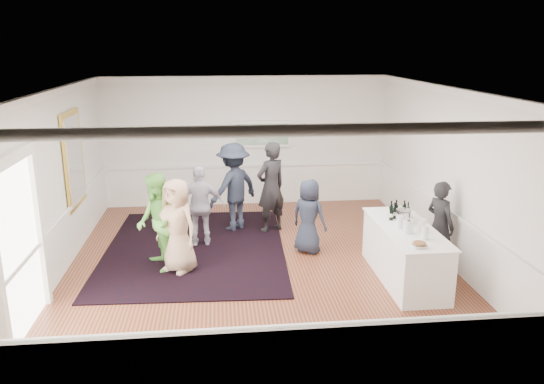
{
  "coord_description": "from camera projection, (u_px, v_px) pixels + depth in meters",
  "views": [
    {
      "loc": [
        -0.71,
        -8.98,
        3.94
      ],
      "look_at": [
        0.25,
        0.2,
        1.35
      ],
      "focal_mm": 35.0,
      "sensor_mm": 36.0,
      "label": 1
    }
  ],
  "objects": [
    {
      "name": "wainscoting",
      "position": [
        259.0,
        240.0,
        9.6
      ],
      "size": [
        7.0,
        8.0,
        1.0
      ],
      "primitive_type": null,
      "color": "white",
      "rests_on": "floor"
    },
    {
      "name": "ceiling",
      "position": [
        258.0,
        89.0,
        8.87
      ],
      "size": [
        7.0,
        8.0,
        0.02
      ],
      "primitive_type": "cube",
      "color": "white",
      "rests_on": "wall_back"
    },
    {
      "name": "guest_navy",
      "position": [
        309.0,
        216.0,
        10.21
      ],
      "size": [
        0.84,
        0.81,
        1.45
      ],
      "primitive_type": "imported",
      "rotation": [
        0.0,
        0.0,
        2.46
      ],
      "color": "#1F2534",
      "rests_on": "floor"
    },
    {
      "name": "wall_front",
      "position": [
        290.0,
        278.0,
        5.48
      ],
      "size": [
        7.0,
        0.02,
        3.2
      ],
      "primitive_type": "cube",
      "color": "white",
      "rests_on": "floor"
    },
    {
      "name": "ice_bucket",
      "position": [
        403.0,
        217.0,
        9.13
      ],
      "size": [
        0.26,
        0.26,
        0.25
      ],
      "primitive_type": "cylinder",
      "color": "silver",
      "rests_on": "serving_table"
    },
    {
      "name": "doorway",
      "position": [
        18.0,
        236.0,
        7.19
      ],
      "size": [
        0.1,
        1.78,
        2.56
      ],
      "color": "white",
      "rests_on": "wall_left"
    },
    {
      "name": "guest_tan",
      "position": [
        177.0,
        226.0,
        9.31
      ],
      "size": [
        0.99,
        0.94,
        1.7
      ],
      "primitive_type": "imported",
      "rotation": [
        0.0,
        0.0,
        -0.67
      ],
      "color": "tan",
      "rests_on": "floor"
    },
    {
      "name": "wall_right",
      "position": [
        450.0,
        177.0,
        9.66
      ],
      "size": [
        0.02,
        8.0,
        3.2
      ],
      "primitive_type": "cube",
      "color": "white",
      "rests_on": "floor"
    },
    {
      "name": "guest_dark_b",
      "position": [
        271.0,
        187.0,
        11.31
      ],
      "size": [
        0.86,
        0.78,
        1.96
      ],
      "primitive_type": "imported",
      "rotation": [
        0.0,
        0.0,
        3.71
      ],
      "color": "black",
      "rests_on": "floor"
    },
    {
      "name": "wall_back",
      "position": [
        246.0,
        141.0,
        13.13
      ],
      "size": [
        7.0,
        0.02,
        3.2
      ],
      "primitive_type": "cube",
      "color": "white",
      "rests_on": "floor"
    },
    {
      "name": "mirror",
      "position": [
        74.0,
        159.0,
        10.15
      ],
      "size": [
        0.05,
        1.25,
        1.85
      ],
      "color": "gold",
      "rests_on": "wall_left"
    },
    {
      "name": "nut_bowl",
      "position": [
        420.0,
        245.0,
        8.07
      ],
      "size": [
        0.24,
        0.24,
        0.08
      ],
      "color": "white",
      "rests_on": "serving_table"
    },
    {
      "name": "area_rug",
      "position": [
        195.0,
        248.0,
        10.53
      ],
      "size": [
        3.67,
        4.71,
        0.02
      ],
      "primitive_type": "cube",
      "rotation": [
        0.0,
        0.0,
        -0.04
      ],
      "color": "black",
      "rests_on": "floor"
    },
    {
      "name": "wall_left",
      "position": [
        53.0,
        187.0,
        8.95
      ],
      "size": [
        0.02,
        8.0,
        3.2
      ],
      "primitive_type": "cube",
      "color": "white",
      "rests_on": "floor"
    },
    {
      "name": "landscape_painting",
      "position": [
        262.0,
        134.0,
        13.07
      ],
      "size": [
        1.44,
        0.06,
        0.66
      ],
      "color": "white",
      "rests_on": "wall_back"
    },
    {
      "name": "bartender",
      "position": [
        440.0,
        225.0,
        9.44
      ],
      "size": [
        0.6,
        0.7,
        1.63
      ],
      "primitive_type": "imported",
      "rotation": [
        0.0,
        0.0,
        1.98
      ],
      "color": "black",
      "rests_on": "floor"
    },
    {
      "name": "guest_lilac",
      "position": [
        201.0,
        206.0,
        10.54
      ],
      "size": [
        0.97,
        0.41,
        1.65
      ],
      "primitive_type": "imported",
      "rotation": [
        0.0,
        0.0,
        3.15
      ],
      "color": "#B6AFC4",
      "rests_on": "floor"
    },
    {
      "name": "juice_pitchers",
      "position": [
        413.0,
        226.0,
        8.64
      ],
      "size": [
        0.43,
        0.66,
        0.24
      ],
      "color": "#82B741",
      "rests_on": "serving_table"
    },
    {
      "name": "serving_table",
      "position": [
        405.0,
        253.0,
        9.08
      ],
      "size": [
        0.89,
        2.33,
        0.94
      ],
      "color": "white",
      "rests_on": "floor"
    },
    {
      "name": "floor",
      "position": [
        259.0,
        266.0,
        9.74
      ],
      "size": [
        8.0,
        8.0,
        0.0
      ],
      "primitive_type": "plane",
      "color": "brown",
      "rests_on": "ground"
    },
    {
      "name": "guest_green",
      "position": [
        157.0,
        222.0,
        9.38
      ],
      "size": [
        0.93,
        1.04,
        1.77
      ],
      "primitive_type": "imported",
      "rotation": [
        0.0,
        0.0,
        -1.22
      ],
      "color": "#67BA4A",
      "rests_on": "floor"
    },
    {
      "name": "wine_bottles",
      "position": [
        399.0,
        209.0,
        9.4
      ],
      "size": [
        0.4,
        0.32,
        0.31
      ],
      "color": "black",
      "rests_on": "serving_table"
    },
    {
      "name": "guest_dark_a",
      "position": [
        234.0,
        187.0,
        11.41
      ],
      "size": [
        1.41,
        1.33,
        1.92
      ],
      "primitive_type": "imported",
      "rotation": [
        0.0,
        0.0,
        3.82
      ],
      "color": "#1F2534",
      "rests_on": "floor"
    }
  ]
}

